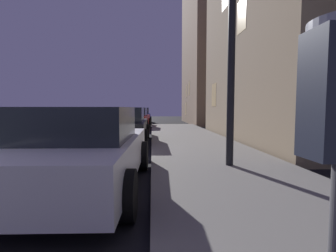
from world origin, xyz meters
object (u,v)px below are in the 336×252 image
object	(u,v)px
car_red	(135,118)
car_black	(123,125)
car_white	(84,150)
car_blue	(140,115)

from	to	relation	value
car_red	car_black	bearing A→B (deg)	-90.00
car_white	car_blue	size ratio (longest dim) A/B	0.97
car_black	car_red	xyz separation A→B (m)	(0.00, 7.01, -0.01)
car_black	car_red	world-z (taller)	same
car_white	car_red	distance (m)	12.97
car_white	car_black	xyz separation A→B (m)	(0.00, 5.95, 0.02)
car_red	car_blue	size ratio (longest dim) A/B	1.03
car_red	car_blue	bearing A→B (deg)	90.01
car_blue	car_red	bearing A→B (deg)	-89.99
car_white	car_black	distance (m)	5.95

